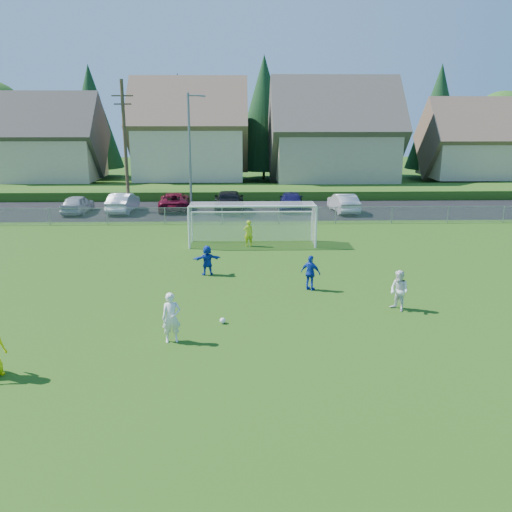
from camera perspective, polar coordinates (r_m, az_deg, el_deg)
The scene contains 21 objects.
ground at distance 17.24m, azimuth 0.74°, elevation -11.44°, with size 160.00×160.00×0.00m, color #193D0C.
asphalt_lot at distance 43.61m, azimuth -0.70°, elevation 4.86°, with size 60.00×60.00×0.00m, color black.
grass_embankment at distance 50.95m, azimuth -0.83°, elevation 6.78°, with size 70.00×6.00×0.80m, color #1E420F.
soccer_ball at distance 20.40m, azimuth -3.54°, elevation -6.80°, with size 0.22×0.22×0.22m, color white.
player_white_a at distance 18.77m, azimuth -8.90°, elevation -6.44°, with size 0.64×0.42×1.75m, color white.
player_white_b at distance 22.16m, azimuth 14.83°, elevation -3.55°, with size 0.79×0.62×1.63m, color white.
player_blue_a at distance 23.97m, azimuth 5.77°, elevation -1.79°, with size 0.92×0.38×1.57m, color #1234AB.
player_blue_b at distance 26.22m, azimuth -5.16°, elevation -0.43°, with size 1.35×0.43×1.46m, color #1234AB.
goalkeeper at distance 31.69m, azimuth -0.80°, elevation 2.40°, with size 0.56×0.37×1.54m, color #CDE61B.
car_a at distance 44.38m, azimuth -18.30°, elevation 5.21°, with size 1.69×4.20×1.43m, color #A2A5A9.
car_b at distance 43.87m, azimuth -13.82°, elevation 5.49°, with size 1.62×4.64×1.53m, color silver.
car_c at distance 44.09m, azimuth -8.58°, elevation 5.73°, with size 2.35×5.09×1.42m, color maroon.
car_d at distance 43.07m, azimuth -2.86°, elevation 5.82°, with size 2.30×5.67×1.64m, color black.
car_e at distance 43.54m, azimuth 3.72°, elevation 5.85°, with size 1.85×4.61×1.57m, color #141240.
car_f at distance 43.15m, azimuth 9.19°, elevation 5.54°, with size 1.55×4.44×1.46m, color #B8B8B8.
soccer_goal at distance 32.06m, azimuth -0.39°, elevation 4.11°, with size 7.42×1.90×2.50m.
chainlink_fence at distance 38.09m, azimuth -0.57°, elevation 4.32°, with size 52.06×0.06×1.20m.
streetlight at distance 41.70m, azimuth -6.92°, elevation 10.98°, with size 1.38×0.18×9.00m.
utility_pole at distance 43.41m, azimuth -13.60°, elevation 11.24°, with size 1.60×0.26×10.00m.
houses_row at distance 57.95m, azimuth 1.06°, elevation 14.65°, with size 53.90×11.45×13.27m.
tree_row at distance 64.19m, azimuth -0.06°, elevation 14.30°, with size 65.98×12.36×13.80m.
Camera 1 is at (-0.64, -15.42, 7.67)m, focal length 38.00 mm.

